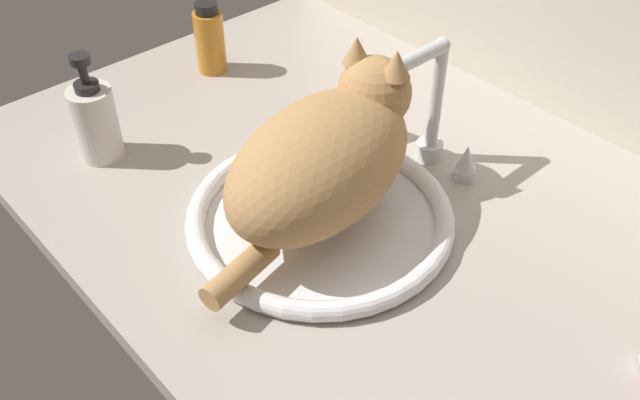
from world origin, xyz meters
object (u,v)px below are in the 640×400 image
Objects in this scene: sink_basin at (320,216)px; amber_bottle at (210,39)px; faucet at (430,116)px; soap_pump_bottle at (95,121)px; cat at (329,153)px.

amber_bottle is (-42.24, 12.72, 4.73)cm from sink_basin.
faucet is 47.94cm from soap_pump_bottle.
cat is 43.47cm from amber_bottle.
cat reaches higher than faucet.
sink_basin is 2.13× the size of soap_pump_bottle.
cat is (-0.39, -19.07, 2.83)cm from faucet.
cat reaches higher than amber_bottle.
faucet is 43.07cm from amber_bottle.
faucet is at bearing 88.83° from cat.
sink_basin is 36.01cm from soap_pump_bottle.
sink_basin is at bearing 23.00° from soap_pump_bottle.
cat is at bearing 101.71° from sink_basin.
soap_pump_bottle is (9.41, -26.66, 0.19)cm from amber_bottle.
soap_pump_bottle is at bearing -157.00° from sink_basin.
faucet reaches higher than sink_basin.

